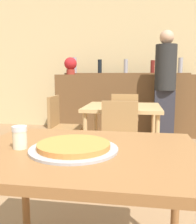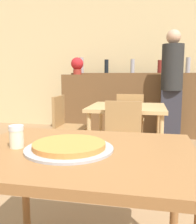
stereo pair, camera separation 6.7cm
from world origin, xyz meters
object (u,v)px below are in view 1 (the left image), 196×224
(chair_far_side_left, at_px, (62,123))
(pizza_tray, at_px, (74,147))
(chair_far_side_front, at_px, (119,137))
(potted_plant, at_px, (71,65))
(cheese_shaker, at_px, (20,137))
(person_standing, at_px, (165,82))
(chair_far_side_back, at_px, (125,117))

(chair_far_side_left, height_order, pizza_tray, chair_far_side_left)
(chair_far_side_front, relative_size, potted_plant, 2.58)
(pizza_tray, relative_size, potted_plant, 1.27)
(chair_far_side_left, relative_size, potted_plant, 2.58)
(cheese_shaker, relative_size, potted_plant, 0.33)
(chair_far_side_front, xyz_separation_m, cheese_shaker, (-0.37, -1.39, 0.32))
(person_standing, relative_size, potted_plant, 5.55)
(chair_far_side_left, xyz_separation_m, pizza_tray, (0.68, -1.97, 0.28))
(chair_far_side_back, distance_m, chair_far_side_left, 0.99)
(chair_far_side_left, bearing_deg, person_standing, -51.22)
(chair_far_side_back, bearing_deg, pizza_tray, 87.58)
(chair_far_side_back, relative_size, potted_plant, 2.58)
(chair_far_side_front, xyz_separation_m, pizza_tray, (-0.11, -1.38, 0.28))
(pizza_tray, xyz_separation_m, cheese_shaker, (-0.26, -0.01, 0.04))
(chair_far_side_back, xyz_separation_m, potted_plant, (-1.11, 1.06, 0.82))
(chair_far_side_back, distance_m, person_standing, 0.96)
(potted_plant, bearing_deg, chair_far_side_back, -43.79)
(chair_far_side_back, distance_m, pizza_tray, 2.58)
(chair_far_side_back, relative_size, pizza_tray, 2.02)
(pizza_tray, distance_m, cheese_shaker, 0.27)
(person_standing, bearing_deg, chair_far_side_left, -141.22)
(cheese_shaker, bearing_deg, chair_far_side_left, 101.83)
(pizza_tray, xyz_separation_m, person_standing, (0.72, 3.10, 0.22))
(chair_far_side_back, height_order, person_standing, person_standing)
(chair_far_side_front, xyz_separation_m, person_standing, (0.62, 1.72, 0.50))
(chair_far_side_back, xyz_separation_m, cheese_shaker, (-0.37, -2.57, 0.32))
(chair_far_side_front, height_order, potted_plant, potted_plant)
(chair_far_side_left, xyz_separation_m, cheese_shaker, (0.42, -1.98, 0.32))
(person_standing, bearing_deg, potted_plant, 162.94)
(potted_plant, bearing_deg, person_standing, -17.06)
(chair_far_side_left, distance_m, potted_plant, 1.88)
(cheese_shaker, bearing_deg, chair_far_side_front, 75.00)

